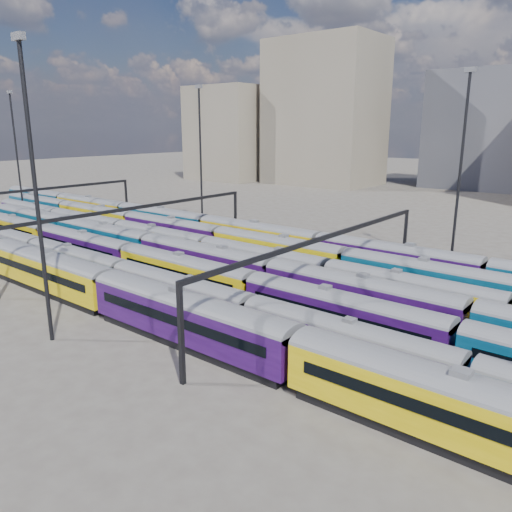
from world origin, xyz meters
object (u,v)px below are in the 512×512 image
Objects in this scene: rake_0 at (188,313)px; mast_2 at (35,184)px; rake_1 at (179,289)px; rake_2 at (184,269)px.

mast_2 is (-10.36, -7.00, 11.00)m from rake_0.
rake_1 is (-6.55, 5.00, -0.52)m from rake_0.
rake_1 is 3.69× the size of mast_2.
mast_2 reaches higher than rake_1.
rake_2 is (-11.19, 10.00, -0.32)m from rake_0.
rake_1 is at bearing 142.66° from rake_0.
rake_0 is 6.26× the size of mast_2.
rake_1 is 17.07m from mast_2.
mast_2 reaches higher than rake_2.
rake_1 is 0.66× the size of rake_2.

